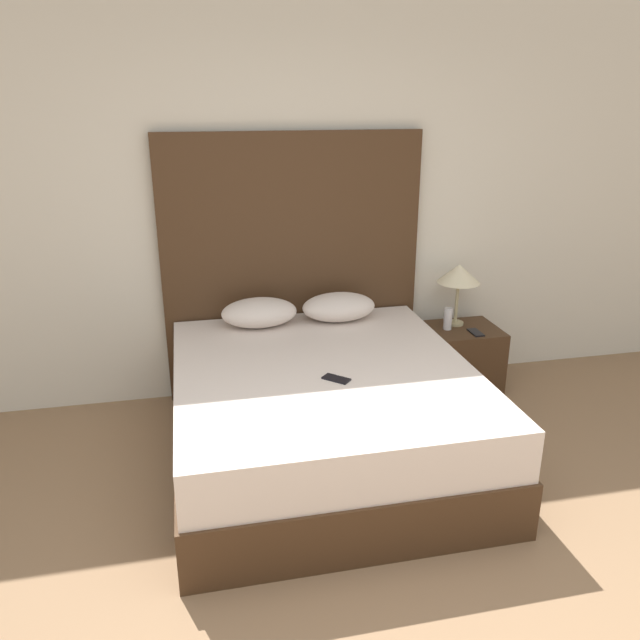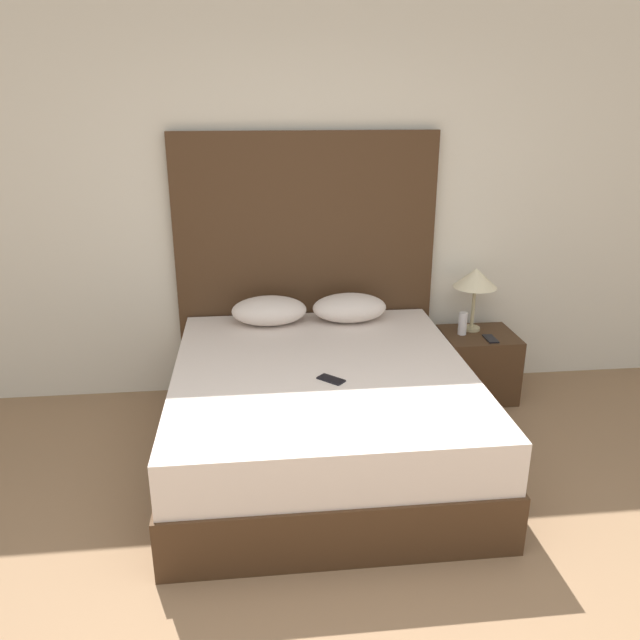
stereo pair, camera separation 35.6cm
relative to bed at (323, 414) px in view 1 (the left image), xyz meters
The scene contains 10 objects.
wall_back 1.49m from the bed, 90.38° to the left, with size 10.00×0.06×2.70m.
bed is the anchor object (origin of this frame).
headboard 1.16m from the bed, 90.00° to the left, with size 1.80×0.05×1.84m.
pillow_left 0.89m from the bed, 110.16° to the left, with size 0.50×0.32×0.19m.
pillow_right 0.89m from the bed, 69.84° to the left, with size 0.50×0.32×0.19m.
phone_on_bed 0.36m from the bed, 80.73° to the right, with size 0.16×0.15×0.01m.
nightstand 1.40m from the bed, 30.69° to the left, with size 0.51×0.44×0.47m.
table_lamp 1.52m from the bed, 34.38° to the left, with size 0.31×0.31×0.45m.
phone_on_nightstand 1.39m from the bed, 25.92° to the left, with size 0.07×0.15×0.01m.
toiletry_bottle 1.32m from the bed, 33.86° to the left, with size 0.06×0.06×0.16m.
Camera 1 is at (-0.71, -1.57, 2.06)m, focal length 35.00 mm.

